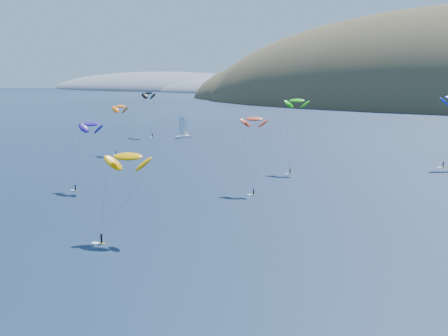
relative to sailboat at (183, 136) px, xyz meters
The scene contains 8 objects.
headland 651.84m from the sailboat, 122.61° to the left, with size 460.00×250.00×60.00m.
sailboat is the anchor object (origin of this frame).
kitesurfer_1 63.07m from the sailboat, 82.48° to the right, with size 9.51×8.65×21.46m.
kitesurfer_2 181.13m from the sailboat, 61.56° to the right, with size 10.51×11.55×19.41m.
kitesurfer_3 109.26m from the sailboat, 36.98° to the right, with size 8.44×11.23×25.84m.
kitesurfer_9 136.17m from the sailboat, 49.38° to the right, with size 8.16×9.79×22.42m.
kitesurfer_10 130.87m from the sailboat, 69.70° to the right, with size 9.05×9.09×21.00m.
kitesurfer_12 27.68m from the sailboat, behind, with size 11.24×8.78×24.32m.
Camera 1 is at (69.24, -59.80, 35.04)m, focal length 50.00 mm.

